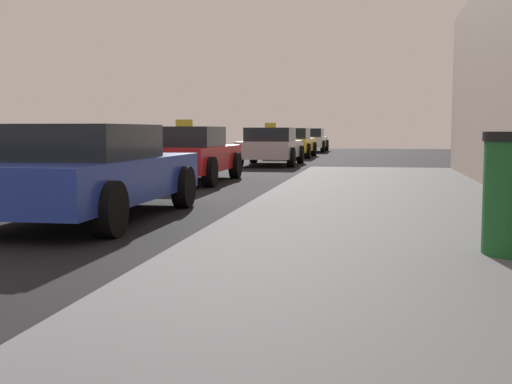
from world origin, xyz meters
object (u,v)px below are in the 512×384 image
(car_blue, at_px, (85,171))
(car_white, at_px, (308,140))
(car_silver, at_px, (271,146))
(car_yellow, at_px, (290,142))
(car_red, at_px, (186,154))

(car_blue, height_order, car_white, same)
(car_blue, distance_m, car_silver, 14.09)
(car_blue, xyz_separation_m, car_yellow, (0.17, 20.72, -0.00))
(car_silver, bearing_deg, car_white, 90.47)
(car_blue, bearing_deg, car_yellow, 89.53)
(car_silver, bearing_deg, car_yellow, 91.48)
(car_white, bearing_deg, car_red, -91.81)
(car_blue, distance_m, car_yellow, 20.72)
(car_red, height_order, car_silver, same)
(car_red, relative_size, car_white, 0.96)
(car_yellow, distance_m, car_white, 7.34)
(car_blue, relative_size, car_silver, 1.10)
(car_white, bearing_deg, car_blue, -90.46)
(car_red, xyz_separation_m, car_silver, (0.80, 7.60, 0.00))
(car_red, xyz_separation_m, car_white, (0.68, 21.58, 0.00))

